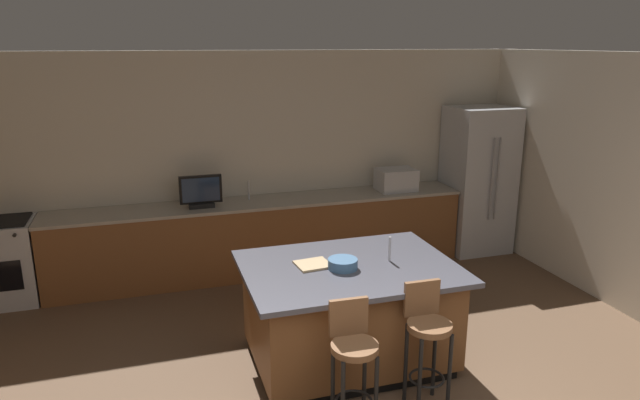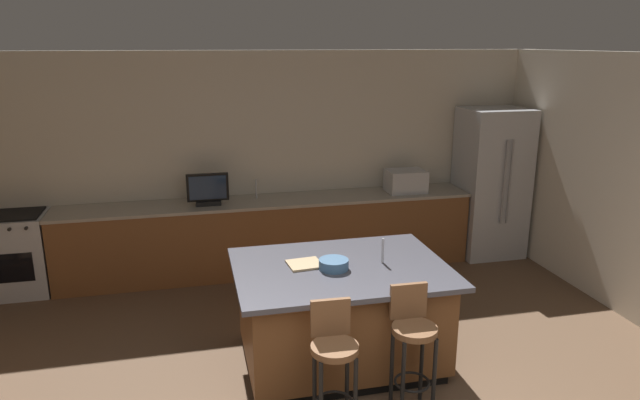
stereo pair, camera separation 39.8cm
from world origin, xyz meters
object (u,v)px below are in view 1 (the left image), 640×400
at_px(microwave, 396,180).
at_px(kitchen_island, 349,313).
at_px(refrigerator, 478,180).
at_px(tv_monitor, 201,193).
at_px(cell_phone, 339,261).
at_px(range_oven, 0,262).
at_px(bar_stool_right, 427,335).
at_px(cutting_board, 313,264).
at_px(bar_stool_left, 353,356).
at_px(fruit_bowl, 343,264).

bearing_deg(microwave, kitchen_island, -123.06).
height_order(refrigerator, microwave, refrigerator).
relative_size(refrigerator, tv_monitor, 4.02).
bearing_deg(cell_phone, microwave, 27.92).
bearing_deg(range_oven, bar_stool_right, -40.54).
bearing_deg(kitchen_island, cutting_board, 161.70).
relative_size(bar_stool_left, cell_phone, 6.57).
bearing_deg(cutting_board, kitchen_island, -18.30).
bearing_deg(fruit_bowl, tv_monitor, 112.80).
distance_m(kitchen_island, bar_stool_left, 0.93).
relative_size(cell_phone, cutting_board, 0.53).
height_order(bar_stool_left, cell_phone, bar_stool_left).
bearing_deg(microwave, bar_stool_right, -110.18).
bearing_deg(microwave, range_oven, -179.99).
height_order(kitchen_island, cell_phone, cell_phone).
relative_size(kitchen_island, cell_phone, 12.07).
xyz_separation_m(range_oven, fruit_bowl, (3.10, -2.28, 0.49)).
xyz_separation_m(refrigerator, range_oven, (-5.80, 0.05, -0.51)).
height_order(range_oven, fruit_bowl, fruit_bowl).
height_order(kitchen_island, bar_stool_right, bar_stool_right).
xyz_separation_m(refrigerator, tv_monitor, (-3.64, -0.00, 0.11)).
relative_size(refrigerator, range_oven, 2.09).
xyz_separation_m(cell_phone, cutting_board, (-0.24, -0.02, 0.01)).
bearing_deg(range_oven, refrigerator, -0.49).
height_order(fruit_bowl, cutting_board, fruit_bowl).
bearing_deg(range_oven, fruit_bowl, -36.39).
bearing_deg(fruit_bowl, cutting_board, 147.07).
bearing_deg(cutting_board, refrigerator, 35.58).
bearing_deg(bar_stool_left, microwave, 62.77).
bearing_deg(fruit_bowl, cell_phone, 82.33).
xyz_separation_m(kitchen_island, bar_stool_left, (-0.29, -0.88, 0.13)).
height_order(refrigerator, cutting_board, refrigerator).
bearing_deg(fruit_bowl, bar_stool_left, -104.38).
relative_size(microwave, fruit_bowl, 1.91).
bearing_deg(tv_monitor, refrigerator, 0.03).
xyz_separation_m(tv_monitor, bar_stool_left, (0.72, -3.06, -0.49)).
relative_size(microwave, cutting_board, 1.71).
bearing_deg(bar_stool_right, range_oven, 140.48).
relative_size(refrigerator, bar_stool_left, 1.97).
xyz_separation_m(tv_monitor, cell_phone, (0.96, -2.06, -0.17)).
distance_m(bar_stool_left, fruit_bowl, 0.93).
bearing_deg(microwave, bar_stool_left, -119.25).
distance_m(kitchen_island, microwave, 2.73).
relative_size(refrigerator, cutting_board, 6.89).
height_order(tv_monitor, cell_phone, tv_monitor).
height_order(refrigerator, range_oven, refrigerator).
xyz_separation_m(microwave, cell_phone, (-1.51, -2.12, -0.13)).
xyz_separation_m(kitchen_island, cell_phone, (-0.05, 0.12, 0.45)).
relative_size(bar_stool_right, cutting_board, 3.54).
xyz_separation_m(range_oven, cell_phone, (3.12, -2.12, 0.45)).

